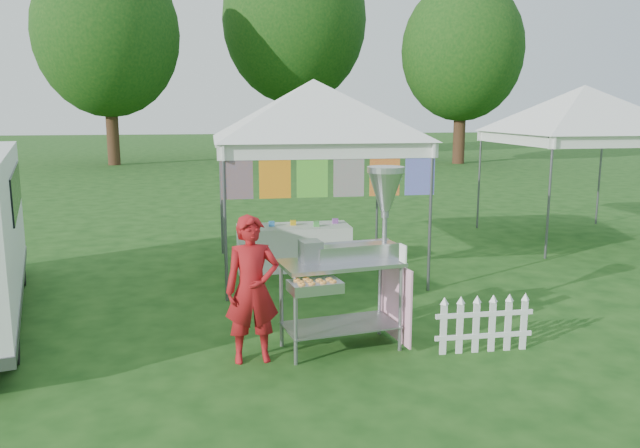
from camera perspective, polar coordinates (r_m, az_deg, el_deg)
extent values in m
plane|color=#173F12|center=(6.80, 4.31, -11.58)|extent=(120.00, 120.00, 0.00)
cylinder|color=#59595E|center=(8.32, -8.68, -0.03)|extent=(0.04, 0.04, 2.10)
cylinder|color=#59595E|center=(8.84, 10.05, 0.55)|extent=(0.04, 0.04, 2.10)
cylinder|color=#59595E|center=(11.13, -9.02, 2.60)|extent=(0.04, 0.04, 2.10)
cylinder|color=#59595E|center=(11.52, 5.26, 2.95)|extent=(0.04, 0.04, 2.10)
cube|color=white|center=(8.35, 0.99, 6.70)|extent=(3.00, 0.03, 0.22)
cube|color=white|center=(11.15, -1.79, 7.64)|extent=(3.00, 0.03, 0.22)
pyramid|color=white|center=(9.74, -0.61, 13.12)|extent=(4.24, 4.24, 0.90)
cylinder|color=#59595E|center=(8.35, 0.99, 7.25)|extent=(3.00, 0.03, 0.03)
cube|color=#DA630B|center=(8.23, -7.62, 4.67)|extent=(0.42, 0.01, 0.70)
cube|color=orange|center=(8.27, -4.14, 4.76)|extent=(0.42, 0.01, 0.70)
cube|color=green|center=(8.33, -0.71, 4.83)|extent=(0.42, 0.01, 0.70)
cube|color=#33C294|center=(8.43, 2.66, 4.88)|extent=(0.42, 0.01, 0.70)
cube|color=red|center=(8.55, 5.95, 4.91)|extent=(0.42, 0.01, 0.70)
cube|color=purple|center=(8.70, 9.13, 4.93)|extent=(0.42, 0.01, 0.70)
cylinder|color=#59595E|center=(11.31, 20.21, 2.21)|extent=(0.04, 0.04, 2.10)
cylinder|color=#59595E|center=(13.82, 14.35, 3.92)|extent=(0.04, 0.04, 2.10)
cylinder|color=#59595E|center=(15.21, 24.18, 3.89)|extent=(0.04, 0.04, 2.10)
cube|color=white|center=(12.00, 26.42, 6.77)|extent=(3.00, 0.03, 0.22)
cube|color=white|center=(14.39, 19.73, 7.68)|extent=(3.00, 0.03, 0.22)
pyramid|color=white|center=(13.17, 23.09, 11.61)|extent=(4.24, 4.24, 0.90)
cylinder|color=#59595E|center=(12.00, 26.45, 7.15)|extent=(3.00, 0.03, 0.03)
cylinder|color=#3B2615|center=(30.43, -18.48, 8.87)|extent=(0.56, 0.56, 3.96)
ellipsoid|color=#2F5718|center=(30.61, -18.91, 16.12)|extent=(6.40, 6.40, 7.36)
cylinder|color=#3B2615|center=(34.41, -2.29, 10.24)|extent=(0.56, 0.56, 4.84)
ellipsoid|color=#2F5718|center=(34.72, -2.35, 18.08)|extent=(7.60, 7.60, 8.74)
cylinder|color=#3B2615|center=(30.40, 12.64, 8.73)|extent=(0.56, 0.56, 3.52)
ellipsoid|color=#2F5718|center=(30.51, 12.90, 15.20)|extent=(5.60, 5.60, 6.44)
cylinder|color=gray|center=(6.31, -2.25, -8.75)|extent=(0.05, 0.05, 0.95)
cylinder|color=gray|center=(6.71, 7.38, -7.62)|extent=(0.05, 0.05, 0.95)
cylinder|color=gray|center=(6.79, -3.55, -7.35)|extent=(0.05, 0.05, 0.95)
cylinder|color=gray|center=(7.17, 5.49, -6.40)|extent=(0.05, 0.05, 0.95)
cube|color=gray|center=(6.79, 1.87, -9.21)|extent=(1.28, 0.78, 0.02)
cube|color=#B7B7BC|center=(6.59, 1.91, -3.60)|extent=(1.35, 0.82, 0.04)
cube|color=#B7B7BC|center=(6.68, 3.27, -2.53)|extent=(0.92, 0.40, 0.16)
cube|color=gray|center=(6.51, -0.85, -2.55)|extent=(0.24, 0.26, 0.23)
cylinder|color=gray|center=(6.74, 5.95, 0.78)|extent=(0.06, 0.06, 0.95)
cone|color=#B7B7BC|center=(6.70, 6.00, 3.00)|extent=(0.43, 0.43, 0.42)
cylinder|color=#B7B7BC|center=(6.68, 6.03, 4.97)|extent=(0.46, 0.46, 0.06)
cube|color=#B7B7BC|center=(6.12, -0.46, -5.73)|extent=(0.55, 0.39, 0.11)
cube|color=#FFABCD|center=(6.97, 6.86, -6.94)|extent=(0.15, 0.78, 0.85)
cube|color=white|center=(6.53, 7.60, -2.69)|extent=(0.04, 0.15, 0.19)
imported|color=#A21418|center=(6.36, -6.21, -5.97)|extent=(0.57, 0.39, 1.51)
cube|color=black|center=(8.95, -26.03, 2.81)|extent=(0.67, 2.62, 0.54)
cylinder|color=black|center=(7.10, -26.83, -8.89)|extent=(0.37, 0.70, 0.67)
cylinder|color=black|center=(10.12, -26.04, -3.26)|extent=(0.37, 0.70, 0.67)
cube|color=white|center=(6.74, 11.22, -9.41)|extent=(0.07, 0.02, 0.56)
cube|color=white|center=(6.80, 12.66, -9.28)|extent=(0.07, 0.02, 0.56)
cube|color=white|center=(6.87, 14.07, -9.14)|extent=(0.07, 0.02, 0.56)
cube|color=white|center=(6.94, 15.45, -9.01)|extent=(0.07, 0.02, 0.56)
cube|color=white|center=(7.02, 16.80, -8.86)|extent=(0.07, 0.02, 0.56)
cube|color=white|center=(7.09, 18.13, -8.72)|extent=(0.07, 0.02, 0.56)
cube|color=white|center=(6.94, 14.73, -9.85)|extent=(1.08, 0.04, 0.05)
cube|color=white|center=(6.86, 14.82, -7.97)|extent=(1.08, 0.04, 0.05)
cube|color=white|center=(10.09, -2.43, -2.11)|extent=(1.80, 0.70, 0.70)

